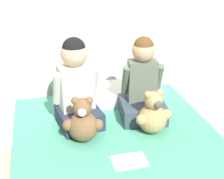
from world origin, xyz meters
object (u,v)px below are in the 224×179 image
(child_on_left, at_px, (76,87))
(teddy_bear_held_by_left_child, at_px, (83,122))
(child_on_right, at_px, (143,86))
(teddy_bear_held_by_right_child, at_px, (153,115))
(sign_card, at_px, (130,161))
(pillow_at_headboard, at_px, (101,95))

(child_on_left, bearing_deg, teddy_bear_held_by_left_child, -98.81)
(child_on_left, height_order, teddy_bear_held_by_left_child, child_on_left)
(child_on_left, height_order, child_on_right, child_on_left)
(teddy_bear_held_by_right_child, bearing_deg, teddy_bear_held_by_left_child, 169.82)
(child_on_left, relative_size, sign_card, 3.05)
(teddy_bear_held_by_right_child, bearing_deg, child_on_right, 81.03)
(teddy_bear_held_by_left_child, xyz_separation_m, pillow_at_headboard, (0.23, 0.53, -0.08))
(child_on_right, height_order, sign_card, child_on_right)
(sign_card, bearing_deg, teddy_bear_held_by_left_child, 128.35)
(sign_card, bearing_deg, pillow_at_headboard, 90.31)
(teddy_bear_held_by_left_child, distance_m, sign_card, 0.40)
(teddy_bear_held_by_right_child, bearing_deg, pillow_at_headboard, 106.17)
(child_on_left, bearing_deg, sign_card, -75.33)
(pillow_at_headboard, bearing_deg, sign_card, -89.69)
(teddy_bear_held_by_left_child, height_order, teddy_bear_held_by_right_child, same)
(teddy_bear_held_by_right_child, relative_size, pillow_at_headboard, 0.53)
(child_on_left, height_order, teddy_bear_held_by_right_child, child_on_left)
(child_on_right, bearing_deg, child_on_left, -173.42)
(child_on_left, xyz_separation_m, teddy_bear_held_by_right_child, (0.48, -0.24, -0.16))
(teddy_bear_held_by_right_child, bearing_deg, sign_card, -139.16)
(child_on_right, bearing_deg, sign_card, -108.51)
(teddy_bear_held_by_left_child, xyz_separation_m, teddy_bear_held_by_right_child, (0.48, -0.02, 0.00))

